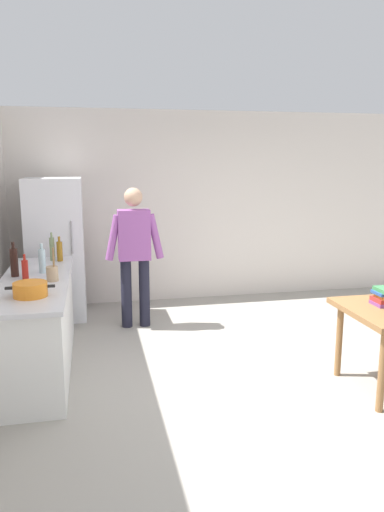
{
  "coord_description": "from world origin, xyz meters",
  "views": [
    {
      "loc": [
        -1.45,
        -3.93,
        2.02
      ],
      "look_at": [
        -0.38,
        1.2,
        0.99
      ],
      "focal_mm": 34.24,
      "sensor_mm": 36.0,
      "label": 1
    }
  ],
  "objects_px": {
    "cooking_pot": "(30,289)",
    "bottle_vinegar_tall": "(52,249)",
    "bottle_sauce_red": "(25,269)",
    "refrigerator": "(56,249)",
    "bottle_oil_amber": "(60,251)",
    "bottle_water_clear": "(42,261)",
    "utensil_jar": "(52,273)",
    "bottle_wine_dark": "(14,262)",
    "person": "(134,248)"
  },
  "relations": [
    {
      "from": "cooking_pot",
      "to": "bottle_water_clear",
      "type": "xyz_separation_m",
      "value": [
        0.02,
        0.88,
        0.07
      ]
    },
    {
      "from": "bottle_oil_amber",
      "to": "bottle_wine_dark",
      "type": "relative_size",
      "value": 0.82
    },
    {
      "from": "person",
      "to": "utensil_jar",
      "type": "relative_size",
      "value": 5.31
    },
    {
      "from": "person",
      "to": "bottle_vinegar_tall",
      "type": "distance_m",
      "value": 0.95
    },
    {
      "from": "utensil_jar",
      "to": "bottle_sauce_red",
      "type": "relative_size",
      "value": 1.33
    },
    {
      "from": "cooking_pot",
      "to": "bottle_wine_dark",
      "type": "distance_m",
      "value": 0.81
    },
    {
      "from": "utensil_jar",
      "to": "bottle_wine_dark",
      "type": "xyz_separation_m",
      "value": [
        -0.37,
        0.27,
        0.07
      ]
    },
    {
      "from": "bottle_sauce_red",
      "to": "bottle_oil_amber",
      "type": "distance_m",
      "value": 0.84
    },
    {
      "from": "bottle_sauce_red",
      "to": "bottle_oil_amber",
      "type": "bearing_deg",
      "value": 70.86
    },
    {
      "from": "utensil_jar",
      "to": "bottle_vinegar_tall",
      "type": "relative_size",
      "value": 1.0
    },
    {
      "from": "cooking_pot",
      "to": "bottle_vinegar_tall",
      "type": "relative_size",
      "value": 1.25
    },
    {
      "from": "person",
      "to": "bottle_sauce_red",
      "type": "relative_size",
      "value": 7.08
    },
    {
      "from": "bottle_oil_amber",
      "to": "bottle_vinegar_tall",
      "type": "distance_m",
      "value": 0.1
    },
    {
      "from": "bottle_sauce_red",
      "to": "bottle_water_clear",
      "type": "distance_m",
      "value": 0.27
    },
    {
      "from": "cooking_pot",
      "to": "person",
      "type": "bearing_deg",
      "value": 58.47
    },
    {
      "from": "utensil_jar",
      "to": "refrigerator",
      "type": "bearing_deg",
      "value": 92.64
    },
    {
      "from": "bottle_oil_amber",
      "to": "bottle_wine_dark",
      "type": "bearing_deg",
      "value": -120.07
    },
    {
      "from": "cooking_pot",
      "to": "bottle_oil_amber",
      "type": "xyz_separation_m",
      "value": [
        0.16,
        1.45,
        0.06
      ]
    },
    {
      "from": "refrigerator",
      "to": "utensil_jar",
      "type": "relative_size",
      "value": 5.62
    },
    {
      "from": "utensil_jar",
      "to": "person",
      "type": "bearing_deg",
      "value": 52.73
    },
    {
      "from": "bottle_wine_dark",
      "to": "bottle_water_clear",
      "type": "bearing_deg",
      "value": 22.96
    },
    {
      "from": "cooking_pot",
      "to": "bottle_sauce_red",
      "type": "height_order",
      "value": "bottle_sauce_red"
    },
    {
      "from": "bottle_sauce_red",
      "to": "cooking_pot",
      "type": "bearing_deg",
      "value": -79.73
    },
    {
      "from": "cooking_pot",
      "to": "bottle_wine_dark",
      "type": "relative_size",
      "value": 1.18
    },
    {
      "from": "bottle_vinegar_tall",
      "to": "person",
      "type": "bearing_deg",
      "value": 9.47
    },
    {
      "from": "refrigerator",
      "to": "bottle_water_clear",
      "type": "bearing_deg",
      "value": -91.89
    },
    {
      "from": "utensil_jar",
      "to": "bottle_sauce_red",
      "type": "distance_m",
      "value": 0.3
    },
    {
      "from": "utensil_jar",
      "to": "bottle_oil_amber",
      "type": "height_order",
      "value": "utensil_jar"
    },
    {
      "from": "refrigerator",
      "to": "person",
      "type": "height_order",
      "value": "refrigerator"
    },
    {
      "from": "refrigerator",
      "to": "bottle_vinegar_tall",
      "type": "bearing_deg",
      "value": -89.12
    },
    {
      "from": "utensil_jar",
      "to": "bottle_vinegar_tall",
      "type": "distance_m",
      "value": 0.99
    },
    {
      "from": "bottle_sauce_red",
      "to": "bottle_vinegar_tall",
      "type": "relative_size",
      "value": 0.75
    },
    {
      "from": "bottle_sauce_red",
      "to": "bottle_oil_amber",
      "type": "relative_size",
      "value": 0.86
    },
    {
      "from": "utensil_jar",
      "to": "bottle_wine_dark",
      "type": "relative_size",
      "value": 0.94
    },
    {
      "from": "bottle_water_clear",
      "to": "bottle_wine_dark",
      "type": "relative_size",
      "value": 0.88
    },
    {
      "from": "cooking_pot",
      "to": "bottle_vinegar_tall",
      "type": "height_order",
      "value": "bottle_vinegar_tall"
    },
    {
      "from": "cooking_pot",
      "to": "bottle_oil_amber",
      "type": "bearing_deg",
      "value": 83.72
    },
    {
      "from": "utensil_jar",
      "to": "bottle_oil_amber",
      "type": "xyz_separation_m",
      "value": [
        0.02,
        0.94,
        0.04
      ]
    },
    {
      "from": "bottle_sauce_red",
      "to": "bottle_wine_dark",
      "type": "height_order",
      "value": "bottle_wine_dark"
    },
    {
      "from": "person",
      "to": "bottle_wine_dark",
      "type": "xyz_separation_m",
      "value": [
        -1.25,
        -0.88,
        0.07
      ]
    },
    {
      "from": "bottle_oil_amber",
      "to": "bottle_vinegar_tall",
      "type": "xyz_separation_m",
      "value": [
        -0.08,
        0.05,
        0.02
      ]
    },
    {
      "from": "refrigerator",
      "to": "bottle_sauce_red",
      "type": "bearing_deg",
      "value": -96.68
    },
    {
      "from": "bottle_oil_amber",
      "to": "bottle_vinegar_tall",
      "type": "relative_size",
      "value": 0.88
    },
    {
      "from": "person",
      "to": "bottle_vinegar_tall",
      "type": "bearing_deg",
      "value": -170.53
    },
    {
      "from": "bottle_vinegar_tall",
      "to": "bottle_oil_amber",
      "type": "bearing_deg",
      "value": -31.05
    },
    {
      "from": "bottle_oil_amber",
      "to": "person",
      "type": "bearing_deg",
      "value": 13.6
    },
    {
      "from": "refrigerator",
      "to": "bottle_sauce_red",
      "type": "height_order",
      "value": "refrigerator"
    },
    {
      "from": "cooking_pot",
      "to": "bottle_sauce_red",
      "type": "distance_m",
      "value": 0.66
    },
    {
      "from": "bottle_water_clear",
      "to": "bottle_oil_amber",
      "type": "bearing_deg",
      "value": 76.3
    },
    {
      "from": "person",
      "to": "cooking_pot",
      "type": "xyz_separation_m",
      "value": [
        -1.01,
        -1.65,
        -0.02
      ]
    }
  ]
}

